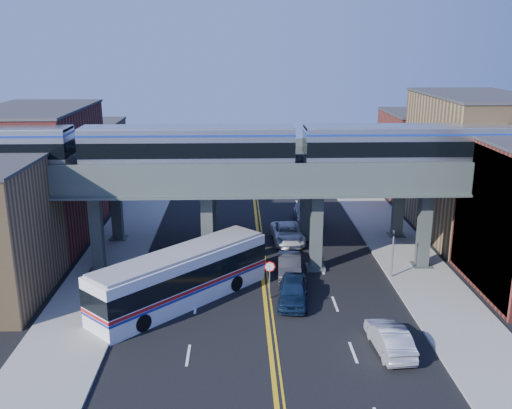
% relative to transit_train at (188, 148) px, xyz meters
% --- Properties ---
extents(ground, '(120.00, 120.00, 0.00)m').
position_rel_transit_train_xyz_m(ground, '(5.18, -8.00, -9.21)').
color(ground, black).
rests_on(ground, ground).
extents(sidewalk_west, '(5.00, 70.00, 0.16)m').
position_rel_transit_train_xyz_m(sidewalk_west, '(-6.32, 2.00, -9.13)').
color(sidewalk_west, gray).
rests_on(sidewalk_west, ground).
extents(sidewalk_east, '(5.00, 70.00, 0.16)m').
position_rel_transit_train_xyz_m(sidewalk_east, '(16.68, 2.00, -9.13)').
color(sidewalk_east, gray).
rests_on(sidewalk_east, ground).
extents(building_west_b, '(8.00, 14.00, 11.00)m').
position_rel_transit_train_xyz_m(building_west_b, '(-13.32, 8.00, -3.71)').
color(building_west_b, maroon).
rests_on(building_west_b, ground).
extents(building_west_c, '(8.00, 10.00, 8.00)m').
position_rel_transit_train_xyz_m(building_west_c, '(-13.32, 21.00, -5.21)').
color(building_west_c, olive).
rests_on(building_west_c, ground).
extents(building_east_b, '(8.00, 14.00, 12.00)m').
position_rel_transit_train_xyz_m(building_east_b, '(23.68, 8.00, -3.21)').
color(building_east_b, olive).
rests_on(building_east_b, ground).
extents(building_east_c, '(8.00, 10.00, 9.00)m').
position_rel_transit_train_xyz_m(building_east_c, '(23.68, 21.00, -4.71)').
color(building_east_c, maroon).
rests_on(building_east_c, ground).
extents(mural_panel, '(0.10, 9.50, 9.50)m').
position_rel_transit_train_xyz_m(mural_panel, '(19.73, -4.00, -4.46)').
color(mural_panel, teal).
rests_on(mural_panel, ground).
extents(elevated_viaduct_near, '(52.00, 3.60, 7.40)m').
position_rel_transit_train_xyz_m(elevated_viaduct_near, '(5.18, 0.00, -2.74)').
color(elevated_viaduct_near, '#3A4340').
rests_on(elevated_viaduct_near, ground).
extents(elevated_viaduct_far, '(52.00, 3.60, 7.40)m').
position_rel_transit_train_xyz_m(elevated_viaduct_far, '(5.18, 7.00, -2.74)').
color(elevated_viaduct_far, '#3A4340').
rests_on(elevated_viaduct_far, ground).
extents(transit_train, '(45.92, 2.88, 3.35)m').
position_rel_transit_train_xyz_m(transit_train, '(0.00, 0.00, 0.00)').
color(transit_train, black).
rests_on(transit_train, elevated_viaduct_near).
extents(stop_sign, '(0.76, 0.09, 2.63)m').
position_rel_transit_train_xyz_m(stop_sign, '(5.48, -5.00, -7.46)').
color(stop_sign, slate).
rests_on(stop_sign, ground).
extents(traffic_signal, '(0.15, 0.18, 4.10)m').
position_rel_transit_train_xyz_m(traffic_signal, '(14.38, -2.00, -6.91)').
color(traffic_signal, slate).
rests_on(traffic_signal, ground).
extents(transit_bus, '(11.12, 11.25, 3.34)m').
position_rel_transit_train_xyz_m(transit_bus, '(-0.22, -5.35, -7.50)').
color(transit_bus, white).
rests_on(transit_bus, ground).
extents(car_lane_a, '(2.51, 4.96, 1.62)m').
position_rel_transit_train_xyz_m(car_lane_a, '(6.98, -5.65, -8.40)').
color(car_lane_a, '#101F3A').
rests_on(car_lane_a, ground).
extents(car_lane_b, '(1.96, 4.77, 1.54)m').
position_rel_transit_train_xyz_m(car_lane_b, '(7.13, -1.26, -8.45)').
color(car_lane_b, '#28282B').
rests_on(car_lane_b, ground).
extents(car_lane_c, '(2.76, 5.51, 1.50)m').
position_rel_transit_train_xyz_m(car_lane_c, '(7.62, 6.11, -8.47)').
color(car_lane_c, white).
rests_on(car_lane_c, ground).
extents(car_lane_d, '(2.48, 5.96, 1.72)m').
position_rel_transit_train_xyz_m(car_lane_d, '(9.98, 11.38, -8.35)').
color(car_lane_d, '#A9AAAE').
rests_on(car_lane_d, ground).
extents(car_parked_curb, '(1.92, 4.68, 1.51)m').
position_rel_transit_train_xyz_m(car_parked_curb, '(11.68, -11.85, -8.46)').
color(car_parked_curb, '#A9A8AD').
rests_on(car_parked_curb, ground).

